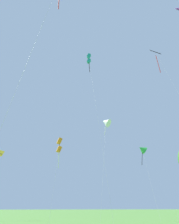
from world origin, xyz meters
name	(u,v)px	position (x,y,z in m)	size (l,w,h in m)	color
kite_black_large	(157,58)	(21.25, 29.63, 27.87)	(3.00, 12.35, 30.42)	black
kite_green_small	(142,149)	(18.23, 33.60, 11.22)	(2.10, 7.78, 12.13)	green
kite_teal_box	(89,59)	(8.18, 30.24, 26.55)	(1.09, 11.40, 27.70)	teal
kite_orange_box	(59,146)	(3.42, 24.41, 8.94)	(1.16, 4.72, 9.96)	orange
kite_white_distant	(106,122)	(10.72, 29.22, 14.26)	(3.81, 8.42, 15.16)	white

